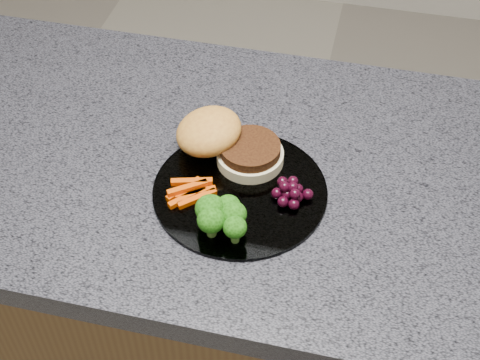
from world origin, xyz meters
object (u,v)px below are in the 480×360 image
plate (240,191)px  burger (223,141)px  grape_bunch (290,192)px  island_cabinet (247,326)px

plate → burger: size_ratio=1.42×
burger → grape_bunch: burger is taller
grape_bunch → burger: bearing=149.4°
island_cabinet → burger: 0.50m
island_cabinet → plate: (-0.00, -0.06, 0.47)m
grape_bunch → plate: bearing=-179.0°
island_cabinet → grape_bunch: bearing=-38.4°
plate → island_cabinet: bearing=88.9°
burger → grape_bunch: 0.14m
plate → burger: burger is taller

